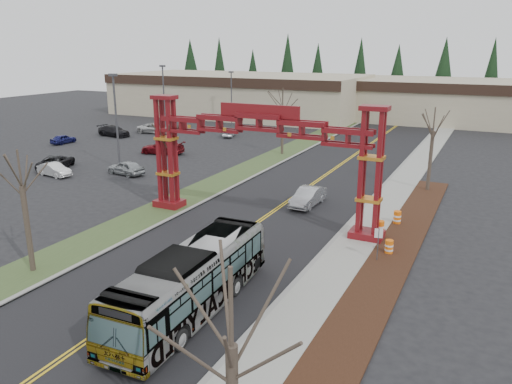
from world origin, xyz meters
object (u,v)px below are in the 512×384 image
Objects in this scene: light_pole_far at (231,95)px; transit_bus at (192,281)px; parked_car_far_a at (229,133)px; bare_tree_right_far at (433,131)px; parked_car_near_b at (54,170)px; light_pole_near at (116,115)px; gateway_arch at (259,142)px; parked_car_near_a at (126,168)px; barrel_mid at (380,229)px; parked_car_far_c at (114,131)px; parked_car_far_b at (155,128)px; barrel_north at (397,218)px; barrel_south at (389,247)px; parked_car_mid_a at (162,147)px; bare_tree_median_mid at (169,139)px; bare_tree_median_near at (22,187)px; light_pole_mid at (164,93)px; bare_tree_right_near at (232,347)px; silver_sedan at (308,197)px; retail_building_west at (240,94)px; retail_building_east at (469,101)px; parked_car_near_c at (56,162)px; bare_tree_median_far at (283,106)px; parked_car_mid_b at (63,139)px; street_sign at (378,238)px.

transit_bus is at bearing -63.09° from light_pole_far.
parked_car_far_a is 0.50× the size of bare_tree_right_far.
light_pole_near is at bearing -27.58° from parked_car_near_b.
parked_car_near_a is (-18.19, 6.85, -5.27)m from gateway_arch.
parked_car_far_c is at bearing 152.10° from barrel_mid.
parked_car_far_b is 48.58m from barrel_mid.
parked_car_near_a is at bearing 75.57° from parked_car_far_a.
parked_car_near_a is 4.12× the size of barrel_north.
gateway_arch is 36.93m from parked_car_far_a.
barrel_north reaches higher than barrel_south.
bare_tree_median_mid reaches higher than parked_car_mid_a.
gateway_arch is at bearing 168.91° from barrel_south.
bare_tree_median_near is 0.72× the size of light_pole_mid.
bare_tree_right_near is at bearing -90.00° from bare_tree_right_far.
parked_car_far_a is (-1.40, 24.00, -0.10)m from parked_car_near_a.
parked_car_near_a reaches higher than barrel_mid.
parked_car_far_a is at bearing 122.42° from gateway_arch.
gateway_arch is 2.39× the size of bare_tree_right_near.
parked_car_near_b is 23.23m from parked_car_far_c.
barrel_south is (9.88, -1.94, -5.51)m from gateway_arch.
bare_tree_median_mid is (23.17, -28.39, 4.75)m from parked_car_far_b.
barrel_mid is (6.81, -4.38, -0.18)m from silver_sedan.
parked_car_far_b is at bearing 148.40° from barrel_north.
retail_building_west is at bearing 125.51° from barrel_south.
parked_car_near_b is (-34.25, -58.70, -2.86)m from retail_building_east.
barrel_mid is (26.86, -5.95, -0.16)m from parked_car_near_a.
bare_tree_median_mid reaches higher than parked_car_near_c.
parked_car_near_a is at bearing 167.50° from barrel_mid.
light_pole_mid reaches higher than silver_sedan.
parked_car_near_a is at bearing 164.81° from parked_car_near_c.
silver_sedan is at bearing 62.11° from bare_tree_median_near.
silver_sedan is at bearing 168.84° from barrel_north.
parked_car_near_b is at bearing 143.30° from bare_tree_right_near.
bare_tree_median_far reaches higher than barrel_north.
parked_car_mid_b is 0.47× the size of bare_tree_right_near.
parked_car_far_a is at bearing 131.95° from barrel_south.
parked_car_far_a is at bearing -128.57° from parked_car_near_c.
barrel_mid is (16.66, 0.59, -4.91)m from bare_tree_median_mid.
transit_bus is 53.83m from parked_car_far_b.
bare_tree_median_near is at bearing -120.95° from gateway_arch.
street_sign reaches higher than parked_car_far_c.
parked_car_mid_b is 1.71× the size of street_sign.
parked_car_far_a is 3.35× the size of barrel_mid.
parked_car_far_c is (-3.67, -4.77, 0.04)m from parked_car_far_b.
light_pole_far reaches higher than retail_building_east.
parked_car_near_c is 0.71× the size of bare_tree_right_far.
parked_car_near_b is at bearing -83.53° from retail_building_west.
parked_car_far_c reaches higher than barrel_north.
bare_tree_right_near reaches higher than retail_building_east.
bare_tree_right_near is (29.59, -53.12, 4.92)m from parked_car_far_a.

